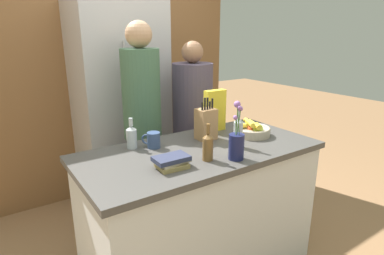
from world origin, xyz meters
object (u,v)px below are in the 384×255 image
at_px(flower_vase, 236,143).
at_px(bottle_oil, 132,136).
at_px(knife_block, 206,124).
at_px(bottle_wine, 238,131).
at_px(person_at_sink, 142,118).
at_px(refrigerator, 121,107).
at_px(coffee_mug, 153,140).
at_px(person_in_blue, 192,122).
at_px(cereal_box, 215,111).
at_px(book_stack, 172,162).
at_px(bottle_vinegar, 208,146).
at_px(fruit_bowl, 252,130).

relative_size(flower_vase, bottle_oil, 1.74).
bearing_deg(knife_block, bottle_wine, -73.25).
height_order(bottle_oil, bottle_wine, bottle_wine).
relative_size(bottle_wine, person_at_sink, 0.16).
height_order(refrigerator, coffee_mug, refrigerator).
relative_size(bottle_wine, person_in_blue, 0.17).
relative_size(refrigerator, bottle_oil, 9.42).
bearing_deg(bottle_oil, bottle_wine, -32.41).
height_order(cereal_box, person_at_sink, person_at_sink).
relative_size(coffee_mug, book_stack, 0.52).
xyz_separation_m(knife_block, bottle_wine, (0.08, -0.25, -0.00)).
distance_m(knife_block, person_at_sink, 0.58).
height_order(refrigerator, bottle_oil, refrigerator).
height_order(refrigerator, person_at_sink, refrigerator).
bearing_deg(bottle_vinegar, knife_block, 55.16).
bearing_deg(coffee_mug, fruit_bowl, -14.14).
xyz_separation_m(refrigerator, cereal_box, (0.36, -0.98, 0.12)).
bearing_deg(bottle_wine, refrigerator, 100.75).
relative_size(fruit_bowl, flower_vase, 0.74).
height_order(coffee_mug, bottle_vinegar, bottle_vinegar).
relative_size(refrigerator, flower_vase, 5.41).
bearing_deg(fruit_bowl, flower_vase, -145.77).
height_order(person_at_sink, person_in_blue, person_at_sink).
xyz_separation_m(fruit_bowl, bottle_oil, (-0.84, 0.25, 0.04)).
relative_size(bottle_vinegar, bottle_wine, 0.81).
height_order(refrigerator, knife_block, refrigerator).
relative_size(flower_vase, bottle_vinegar, 1.58).
distance_m(cereal_box, coffee_mug, 0.58).
bearing_deg(fruit_bowl, person_at_sink, 131.05).
height_order(book_stack, bottle_oil, bottle_oil).
xyz_separation_m(knife_block, bottle_vinegar, (-0.22, -0.32, -0.02)).
bearing_deg(person_in_blue, fruit_bowl, -73.97).
bearing_deg(refrigerator, bottle_vinegar, -91.52).
bearing_deg(flower_vase, coffee_mug, 125.04).
height_order(knife_block, person_in_blue, person_in_blue).
height_order(bottle_vinegar, person_in_blue, person_in_blue).
bearing_deg(bottle_oil, bottle_vinegar, -56.87).
xyz_separation_m(knife_block, bottle_oil, (-0.51, 0.12, -0.03)).
distance_m(fruit_bowl, person_at_sink, 0.86).
relative_size(knife_block, person_at_sink, 0.17).
distance_m(flower_vase, coffee_mug, 0.55).
distance_m(flower_vase, person_in_blue, 1.00).
bearing_deg(person_in_blue, bottle_oil, -141.90).
bearing_deg(knife_block, person_at_sink, 114.61).
distance_m(bottle_wine, person_in_blue, 0.82).
bearing_deg(cereal_box, person_at_sink, 137.06).
bearing_deg(book_stack, coffee_mug, 79.74).
height_order(knife_block, bottle_wine, knife_block).
bearing_deg(bottle_oil, cereal_box, 0.91).
xyz_separation_m(fruit_bowl, knife_block, (-0.33, 0.13, 0.07)).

